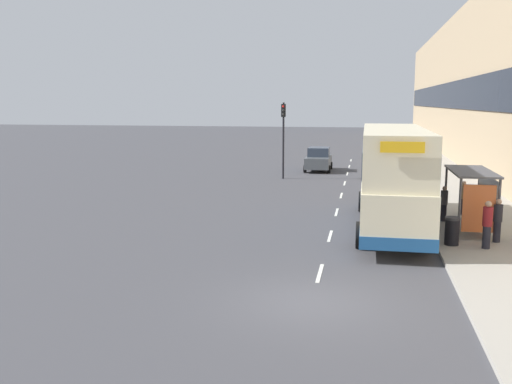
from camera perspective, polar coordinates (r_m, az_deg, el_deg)
ground_plane at (r=15.85m, az=5.60°, el=-10.93°), size 220.00×220.00×0.00m
pavement at (r=53.86m, az=16.41°, el=2.96°), size 5.00×93.00×0.14m
terrace_facade at (r=54.14m, az=20.99°, el=9.79°), size 3.10×93.00×13.40m
lane_mark_0 at (r=18.42m, az=6.41°, el=-8.05°), size 0.12×2.00×0.01m
lane_mark_1 at (r=23.40m, az=7.42°, el=-4.39°), size 0.12×2.00×0.01m
lane_mark_2 at (r=28.44m, az=8.07°, el=-2.01°), size 0.12×2.00×0.01m
lane_mark_3 at (r=33.52m, az=8.52°, el=-0.35°), size 0.12×2.00×0.01m
lane_mark_4 at (r=38.63m, az=8.86°, el=0.87°), size 0.12×2.00×0.01m
lane_mark_5 at (r=43.74m, az=9.11°, el=1.81°), size 0.12×2.00×0.01m
lane_mark_6 at (r=48.87m, az=9.31°, el=2.55°), size 0.12×2.00×0.01m
lane_mark_7 at (r=54.00m, az=9.48°, el=3.15°), size 0.12×2.00×0.01m
bus_shelter at (r=24.73m, az=21.18°, el=0.21°), size 1.60×4.20×2.48m
double_decker_bus_near at (r=24.76m, az=13.52°, el=1.54°), size 2.85×11.38×4.30m
car_0 at (r=45.33m, az=6.27°, el=3.26°), size 2.04×4.19×1.84m
car_1 at (r=77.94m, az=11.70°, el=5.47°), size 2.05×4.32×1.71m
pedestrian_at_shelter at (r=23.35m, az=23.01°, el=-2.60°), size 0.33×0.33×1.66m
pedestrian_2 at (r=26.62m, az=18.29°, el=-1.07°), size 0.31×0.31×1.58m
pedestrian_3 at (r=22.16m, az=22.12°, el=-3.01°), size 0.35×0.35×1.75m
pedestrian_4 at (r=28.48m, az=20.02°, el=-0.51°), size 0.32×0.32×1.59m
litter_bin at (r=22.36m, az=19.01°, el=-3.69°), size 0.55×0.55×1.05m
traffic_light_far_kerb at (r=40.23m, az=2.75°, el=6.40°), size 0.30×0.32×5.36m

